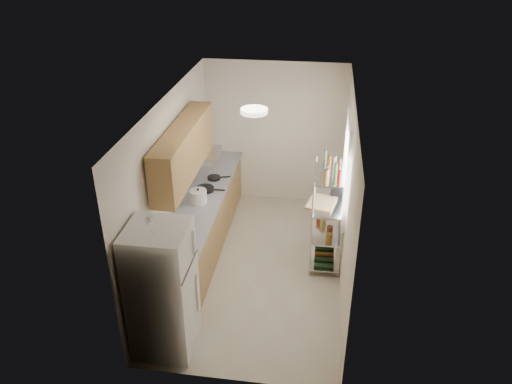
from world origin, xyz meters
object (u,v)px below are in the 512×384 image
Objects in this scene: refrigerator at (162,290)px; espresso_machine at (337,185)px; frying_pan_large at (205,189)px; cutting_board at (322,203)px; rice_cooker at (198,197)px.

espresso_machine is at bearing 49.55° from refrigerator.
frying_pan_large is 1.87m from cutting_board.
rice_cooker is 0.52× the size of cutting_board.
espresso_machine is (2.05, -0.05, 0.24)m from frying_pan_large.
refrigerator reaches higher than rice_cooker.
refrigerator is at bearing -88.34° from rice_cooker.
espresso_machine is at bearing -1.60° from frying_pan_large.
rice_cooker is at bearing -91.02° from frying_pan_large.
refrigerator is at bearing -88.91° from frying_pan_large.
cutting_board is (1.78, 2.02, 0.18)m from refrigerator.
refrigerator is at bearing -131.44° from cutting_board.
rice_cooker is (-0.06, 1.99, 0.16)m from refrigerator.
espresso_machine is (0.21, 0.32, 0.14)m from cutting_board.
cutting_board is at bearing 0.81° from rice_cooker.
frying_pan_large is 0.59× the size of cutting_board.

